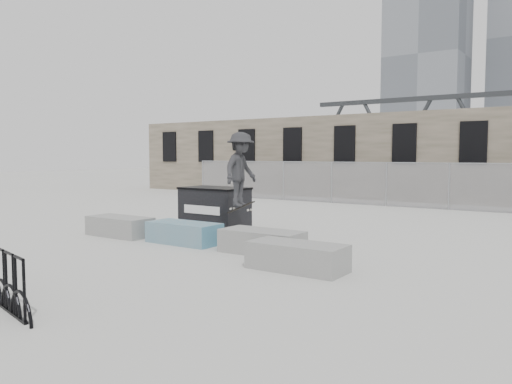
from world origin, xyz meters
TOP-DOWN VIEW (x-y plane):
  - ground at (0.00, 0.00)m, footprint 120.00×120.00m
  - stone_wall at (0.00, 16.24)m, footprint 36.00×2.58m
  - chainlink_fence at (-0.00, 12.50)m, footprint 22.06×0.06m
  - planter_far_left at (-3.41, -0.10)m, footprint 2.00×0.90m
  - planter_center_left at (-1.05, 0.05)m, footprint 2.00×0.90m
  - planter_center_right at (1.42, 0.07)m, footprint 2.00×0.90m
  - planter_offset at (2.97, -0.96)m, footprint 2.00×0.90m
  - dumpster at (-1.81, 2.28)m, footprint 2.06×1.27m
  - skateboarder at (0.23, 0.86)m, footprint 0.78×1.29m

SIDE VIEW (x-z plane):
  - ground at x=0.00m, z-range 0.00..0.00m
  - planter_far_left at x=-3.41m, z-range 0.02..0.58m
  - planter_center_left at x=-1.05m, z-range 0.02..0.58m
  - planter_center_right at x=1.42m, z-range 0.02..0.58m
  - planter_offset at x=2.97m, z-range 0.02..0.58m
  - dumpster at x=-1.81m, z-range 0.01..1.35m
  - chainlink_fence at x=0.00m, z-range 0.03..2.05m
  - skateboarder at x=0.23m, z-range 0.89..3.03m
  - stone_wall at x=0.00m, z-range 0.01..4.51m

